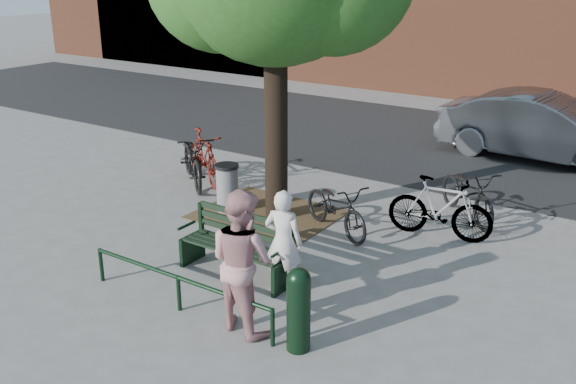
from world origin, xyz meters
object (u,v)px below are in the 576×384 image
Objects in this scene: litter_bin at (227,188)px; bicycle_c at (336,207)px; park_bench at (239,244)px; bollard at (299,307)px; person_left at (283,242)px; person_right at (242,261)px; parked_car at (543,128)px.

bicycle_c is at bearing 6.85° from litter_bin.
bollard is (1.79, -1.16, 0.09)m from park_bench.
bollard is 4.63m from litter_bin.
litter_bin is at bearing 123.67° from bicycle_c.
person_right reaches higher than person_left.
person_right is 0.40× the size of parked_car.
bicycle_c is 0.38× the size of parked_car.
person_left is 1.46m from bollard.
park_bench is 0.38× the size of parked_car.
bollard is 1.18× the size of litter_bin.
parked_car reaches higher than bollard.
park_bench is at bearing 147.03° from bollard.
person_right is at bearing -48.35° from litter_bin.
park_bench is at bearing -164.54° from bicycle_c.
bollard is at bearing -179.63° from parked_car.
person_left is 1.40× the size of bollard.
person_right is 1.72× the size of bollard.
parked_car reaches higher than park_bench.
bicycle_c is at bearing -91.55° from person_left.
bicycle_c is (-0.41, 2.19, -0.29)m from person_left.
litter_bin is (-3.50, 3.02, -0.11)m from bollard.
parked_car reaches higher than litter_bin.
litter_bin is at bearing 139.18° from bollard.
bicycle_c is (2.14, 0.26, 0.00)m from litter_bin.
person_right reaches higher than bicycle_c.
parked_car is (1.81, 6.31, 0.30)m from bicycle_c.
parked_car reaches higher than bicycle_c.
park_bench is 2.53m from litter_bin.
litter_bin is 2.15m from bicycle_c.
bollard is at bearing -171.62° from person_right.
parked_car is at bearing 75.16° from park_bench.
bollard is at bearing 119.00° from person_left.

